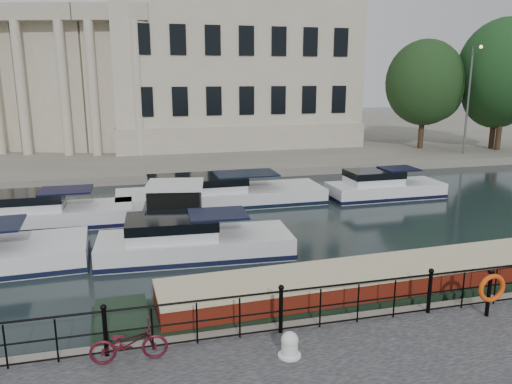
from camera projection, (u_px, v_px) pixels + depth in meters
ground_plane at (257, 311)px, 14.19m from camera, size 160.00×160.00×0.00m
far_bank at (160, 137)px, 50.84m from camera, size 120.00×42.00×0.55m
railing at (281, 307)px, 11.79m from camera, size 24.14×0.14×1.22m
civic_building at (148, 69)px, 44.99m from camera, size 53.55×31.84×16.85m
lamp_posts at (511, 97)px, 38.96m from camera, size 8.24×1.55×8.07m
bicycle at (129, 343)px, 10.65m from camera, size 1.66×0.62×0.86m
mooring_bollard at (290, 345)px, 10.88m from camera, size 0.51×0.51×0.57m
life_ring_post at (491, 289)px, 12.51m from camera, size 0.76×0.20×1.24m
narrowboat at (379, 293)px, 14.53m from camera, size 16.05×2.76×1.58m
harbour_hut at (176, 210)px, 21.14m from camera, size 3.61×3.18×2.20m
cabin_cruisers at (160, 219)px, 21.97m from camera, size 27.33×10.14×1.99m
trees at (482, 81)px, 39.78m from camera, size 12.34×9.27×10.39m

